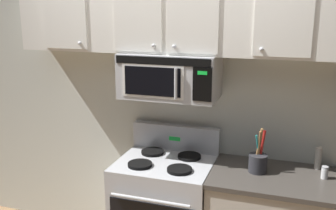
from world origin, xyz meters
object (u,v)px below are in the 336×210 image
stove_range (166,210)px  pepper_mill (318,158)px  utensil_crock_charcoal (258,161)px  salt_shaker (325,173)px  over_range_microwave (170,76)px

stove_range → pepper_mill: size_ratio=6.49×
utensil_crock_charcoal → salt_shaker: size_ratio=3.76×
stove_range → over_range_microwave: 1.11m
over_range_microwave → salt_shaker: bearing=-2.8°
salt_shaker → pepper_mill: 0.18m
over_range_microwave → utensil_crock_charcoal: (0.72, -0.09, -0.59)m
utensil_crock_charcoal → pepper_mill: size_ratio=2.01×
stove_range → over_range_microwave: over_range_microwave is taller
over_range_microwave → salt_shaker: 1.34m
over_range_microwave → salt_shaker: over_range_microwave is taller
utensil_crock_charcoal → salt_shaker: 0.47m
stove_range → salt_shaker: 1.28m
salt_shaker → pepper_mill: (-0.04, 0.17, 0.04)m
utensil_crock_charcoal → stove_range: bearing=-177.7°
utensil_crock_charcoal → salt_shaker: utensil_crock_charcoal is taller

